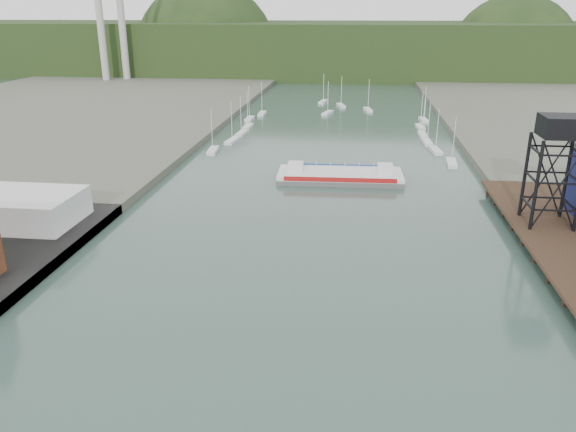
# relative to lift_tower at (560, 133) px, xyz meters

# --- Properties ---
(white_shed) EXTENTS (18.00, 12.00, 4.50)m
(white_shed) POSITION_rel_lift_tower_xyz_m (-79.00, -8.00, -11.80)
(white_shed) COLOR silver
(white_shed) RESTS_ON west_quay
(lift_tower) EXTENTS (6.50, 6.50, 16.00)m
(lift_tower) POSITION_rel_lift_tower_xyz_m (0.00, 0.00, 0.00)
(lift_tower) COLOR black
(lift_tower) RESTS_ON east_pier
(marina_sailboats) EXTENTS (57.71, 92.65, 0.90)m
(marina_sailboats) POSITION_rel_lift_tower_xyz_m (-34.92, 80.46, -15.30)
(marina_sailboats) COLOR silver
(marina_sailboats) RESTS_ON ground
(smokestacks) EXTENTS (11.20, 8.20, 60.00)m
(smokestacks) POSITION_rel_lift_tower_xyz_m (-141.00, 174.50, 14.35)
(smokestacks) COLOR #A9A8A3
(smokestacks) RESTS_ON ground
(distant_hills) EXTENTS (500.00, 120.00, 80.00)m
(distant_hills) POSITION_rel_lift_tower_xyz_m (-38.98, 243.35, -5.27)
(distant_hills) COLOR black
(distant_hills) RESTS_ON ground
(chain_ferry) EXTENTS (24.91, 10.87, 3.54)m
(chain_ferry) POSITION_rel_lift_tower_xyz_m (-31.46, 25.83, -14.63)
(chain_ferry) COLOR #525254
(chain_ferry) RESTS_ON ground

